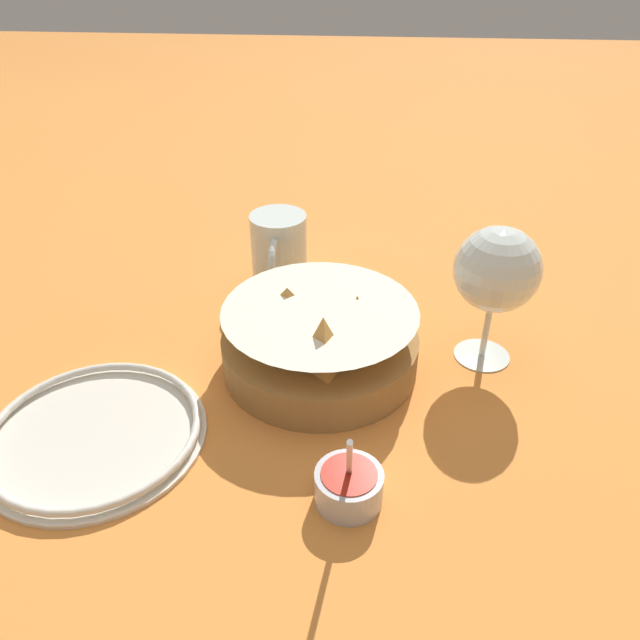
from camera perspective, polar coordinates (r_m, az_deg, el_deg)
The scene contains 6 objects.
ground_plane at distance 0.71m, azimuth -1.02°, elevation -3.53°, with size 4.00×4.00×0.00m, color orange.
food_basket at distance 0.67m, azimuth -0.03°, elevation -1.98°, with size 0.21×0.21×0.10m.
sauce_cup at distance 0.55m, azimuth 2.65°, elevation -14.85°, with size 0.07×0.06×0.10m.
wine_glass at distance 0.67m, azimuth 15.84°, elevation 4.16°, with size 0.09×0.09×0.16m.
beer_mug at distance 0.82m, azimuth -3.77°, elevation 6.12°, with size 0.11×0.07×0.10m.
side_plate at distance 0.64m, azimuth -19.89°, elevation -9.64°, with size 0.21×0.21×0.01m.
Camera 1 is at (0.56, 0.06, 0.43)m, focal length 35.00 mm.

